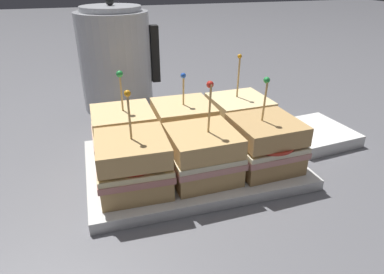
{
  "coord_description": "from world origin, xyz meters",
  "views": [
    {
      "loc": [
        -0.15,
        -0.5,
        0.32
      ],
      "look_at": [
        0.0,
        0.0,
        0.06
      ],
      "focal_mm": 32.0,
      "sensor_mm": 36.0,
      "label": 1
    }
  ],
  "objects_px": {
    "sandwich_front_center": "(203,154)",
    "sandwich_back_left": "(124,133)",
    "sandwich_front_right": "(265,144)",
    "sandwich_back_center": "(183,125)",
    "serving_platter": "(192,163)",
    "sandwich_back_right": "(239,119)",
    "kettle_steel": "(116,60)",
    "napkin_stack": "(314,134)",
    "sandwich_front_left": "(133,164)"
  },
  "relations": [
    {
      "from": "sandwich_front_center",
      "to": "sandwich_back_left",
      "type": "xyz_separation_m",
      "value": [
        -0.11,
        0.11,
        0.0
      ]
    },
    {
      "from": "sandwich_front_right",
      "to": "sandwich_back_center",
      "type": "height_order",
      "value": "sandwich_front_right"
    },
    {
      "from": "sandwich_front_center",
      "to": "sandwich_back_center",
      "type": "bearing_deg",
      "value": 90.17
    },
    {
      "from": "serving_platter",
      "to": "sandwich_front_center",
      "type": "relative_size",
      "value": 2.25
    },
    {
      "from": "sandwich_back_center",
      "to": "sandwich_back_right",
      "type": "distance_m",
      "value": 0.11
    },
    {
      "from": "sandwich_front_right",
      "to": "sandwich_back_left",
      "type": "relative_size",
      "value": 1.02
    },
    {
      "from": "sandwich_back_right",
      "to": "sandwich_back_center",
      "type": "bearing_deg",
      "value": 179.46
    },
    {
      "from": "sandwich_front_center",
      "to": "kettle_steel",
      "type": "distance_m",
      "value": 0.42
    },
    {
      "from": "serving_platter",
      "to": "sandwich_back_right",
      "type": "relative_size",
      "value": 2.2
    },
    {
      "from": "sandwich_back_center",
      "to": "sandwich_back_right",
      "type": "bearing_deg",
      "value": -0.54
    },
    {
      "from": "sandwich_front_right",
      "to": "kettle_steel",
      "type": "xyz_separation_m",
      "value": [
        -0.2,
        0.41,
        0.06
      ]
    },
    {
      "from": "sandwich_front_center",
      "to": "sandwich_back_center",
      "type": "height_order",
      "value": "sandwich_front_center"
    },
    {
      "from": "sandwich_front_center",
      "to": "napkin_stack",
      "type": "xyz_separation_m",
      "value": [
        0.28,
        0.09,
        -0.05
      ]
    },
    {
      "from": "sandwich_front_right",
      "to": "sandwich_back_center",
      "type": "bearing_deg",
      "value": 134.43
    },
    {
      "from": "serving_platter",
      "to": "sandwich_back_center",
      "type": "relative_size",
      "value": 2.55
    },
    {
      "from": "sandwich_back_left",
      "to": "serving_platter",
      "type": "bearing_deg",
      "value": -26.47
    },
    {
      "from": "sandwich_back_left",
      "to": "sandwich_front_right",
      "type": "bearing_deg",
      "value": -26.64
    },
    {
      "from": "sandwich_back_left",
      "to": "sandwich_back_right",
      "type": "xyz_separation_m",
      "value": [
        0.22,
        0.0,
        0.0
      ]
    },
    {
      "from": "kettle_steel",
      "to": "napkin_stack",
      "type": "distance_m",
      "value": 0.49
    },
    {
      "from": "sandwich_front_left",
      "to": "kettle_steel",
      "type": "relative_size",
      "value": 0.59
    },
    {
      "from": "sandwich_back_left",
      "to": "sandwich_back_center",
      "type": "distance_m",
      "value": 0.11
    },
    {
      "from": "sandwich_back_left",
      "to": "sandwich_back_center",
      "type": "height_order",
      "value": "sandwich_back_left"
    },
    {
      "from": "sandwich_front_center",
      "to": "sandwich_back_center",
      "type": "distance_m",
      "value": 0.11
    },
    {
      "from": "sandwich_front_center",
      "to": "napkin_stack",
      "type": "distance_m",
      "value": 0.3
    },
    {
      "from": "sandwich_front_left",
      "to": "sandwich_front_center",
      "type": "bearing_deg",
      "value": 0.58
    },
    {
      "from": "sandwich_back_left",
      "to": "kettle_steel",
      "type": "xyz_separation_m",
      "value": [
        0.02,
        0.3,
        0.06
      ]
    },
    {
      "from": "sandwich_back_center",
      "to": "sandwich_back_left",
      "type": "bearing_deg",
      "value": -179.34
    },
    {
      "from": "sandwich_front_left",
      "to": "sandwich_back_center",
      "type": "distance_m",
      "value": 0.16
    },
    {
      "from": "sandwich_front_center",
      "to": "sandwich_back_right",
      "type": "distance_m",
      "value": 0.16
    },
    {
      "from": "serving_platter",
      "to": "sandwich_front_left",
      "type": "xyz_separation_m",
      "value": [
        -0.11,
        -0.06,
        0.05
      ]
    },
    {
      "from": "sandwich_front_right",
      "to": "napkin_stack",
      "type": "distance_m",
      "value": 0.2
    },
    {
      "from": "sandwich_front_right",
      "to": "sandwich_back_left",
      "type": "xyz_separation_m",
      "value": [
        -0.22,
        0.11,
        -0.0
      ]
    },
    {
      "from": "sandwich_back_left",
      "to": "napkin_stack",
      "type": "relative_size",
      "value": 1.03
    },
    {
      "from": "sandwich_front_center",
      "to": "napkin_stack",
      "type": "relative_size",
      "value": 1.08
    },
    {
      "from": "sandwich_front_right",
      "to": "sandwich_back_left",
      "type": "distance_m",
      "value": 0.25
    },
    {
      "from": "kettle_steel",
      "to": "napkin_stack",
      "type": "height_order",
      "value": "kettle_steel"
    },
    {
      "from": "napkin_stack",
      "to": "sandwich_front_center",
      "type": "bearing_deg",
      "value": -161.44
    },
    {
      "from": "serving_platter",
      "to": "sandwich_front_center",
      "type": "distance_m",
      "value": 0.07
    },
    {
      "from": "sandwich_front_left",
      "to": "kettle_steel",
      "type": "height_order",
      "value": "kettle_steel"
    },
    {
      "from": "sandwich_front_left",
      "to": "sandwich_back_right",
      "type": "xyz_separation_m",
      "value": [
        0.22,
        0.11,
        0.0
      ]
    },
    {
      "from": "sandwich_front_left",
      "to": "napkin_stack",
      "type": "relative_size",
      "value": 1.05
    },
    {
      "from": "sandwich_front_left",
      "to": "sandwich_back_center",
      "type": "height_order",
      "value": "sandwich_front_left"
    },
    {
      "from": "sandwich_back_right",
      "to": "kettle_steel",
      "type": "xyz_separation_m",
      "value": [
        -0.2,
        0.29,
        0.06
      ]
    },
    {
      "from": "sandwich_back_left",
      "to": "sandwich_back_right",
      "type": "relative_size",
      "value": 0.93
    },
    {
      "from": "sandwich_front_right",
      "to": "sandwich_back_right",
      "type": "xyz_separation_m",
      "value": [
        0.0,
        0.11,
        -0.0
      ]
    },
    {
      "from": "serving_platter",
      "to": "kettle_steel",
      "type": "relative_size",
      "value": 1.37
    },
    {
      "from": "sandwich_front_right",
      "to": "napkin_stack",
      "type": "bearing_deg",
      "value": 28.87
    },
    {
      "from": "sandwich_front_left",
      "to": "kettle_steel",
      "type": "distance_m",
      "value": 0.41
    },
    {
      "from": "sandwich_front_left",
      "to": "kettle_steel",
      "type": "xyz_separation_m",
      "value": [
        0.02,
        0.41,
        0.06
      ]
    },
    {
      "from": "serving_platter",
      "to": "napkin_stack",
      "type": "relative_size",
      "value": 2.43
    }
  ]
}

